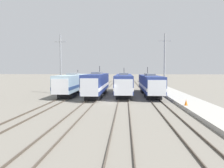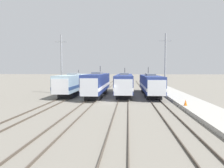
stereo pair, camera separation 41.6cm
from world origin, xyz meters
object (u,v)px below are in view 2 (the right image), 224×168
at_px(locomotive_center_right, 124,84).
at_px(traffic_cone, 186,103).
at_px(locomotive_far_right, 150,84).
at_px(catenary_tower_right, 165,63).
at_px(locomotive_far_left, 73,83).
at_px(catenary_tower_left, 62,63).
at_px(locomotive_center_left, 97,84).

bearing_deg(locomotive_center_right, traffic_cone, -62.04).
height_order(locomotive_far_right, catenary_tower_right, catenary_tower_right).
height_order(locomotive_far_right, traffic_cone, locomotive_far_right).
xyz_separation_m(locomotive_far_left, catenary_tower_right, (16.84, 1.57, 3.78)).
bearing_deg(locomotive_far_right, catenary_tower_right, 31.65).
relative_size(locomotive_center_right, traffic_cone, 28.41).
bearing_deg(locomotive_far_right, catenary_tower_left, 174.00).
height_order(locomotive_far_left, locomotive_center_left, locomotive_center_left).
bearing_deg(locomotive_far_left, traffic_cone, -38.85).
distance_m(locomotive_far_left, locomotive_center_right, 9.34).
bearing_deg(locomotive_center_left, catenary_tower_right, 16.21).
relative_size(locomotive_far_left, traffic_cone, 24.80).
bearing_deg(catenary_tower_left, locomotive_center_left, -25.74).
height_order(locomotive_center_left, catenary_tower_right, catenary_tower_right).
bearing_deg(locomotive_far_left, catenary_tower_left, 149.57).
bearing_deg(locomotive_far_right, locomotive_center_right, 172.14).
bearing_deg(catenary_tower_left, locomotive_far_left, -30.43).
bearing_deg(locomotive_center_left, catenary_tower_left, 154.26).
distance_m(locomotive_far_left, locomotive_center_left, 5.06).
bearing_deg(locomotive_center_right, catenary_tower_left, 174.73).
bearing_deg(catenary_tower_right, locomotive_center_left, -163.79).
height_order(catenary_tower_left, catenary_tower_right, same).
relative_size(catenary_tower_right, traffic_cone, 16.25).
xyz_separation_m(locomotive_center_left, catenary_tower_left, (-7.34, 3.54, 3.69)).
relative_size(locomotive_center_right, locomotive_far_right, 1.07).
xyz_separation_m(locomotive_far_left, traffic_cone, (16.73, -13.48, -1.33)).
bearing_deg(locomotive_center_right, catenary_tower_right, 8.39).
height_order(locomotive_far_right, catenary_tower_left, catenary_tower_left).
distance_m(locomotive_center_left, locomotive_far_right, 9.50).
bearing_deg(locomotive_far_left, locomotive_far_right, -0.74).
bearing_deg(catenary_tower_left, locomotive_center_right, -5.27).
distance_m(locomotive_center_left, traffic_cone, 16.73).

